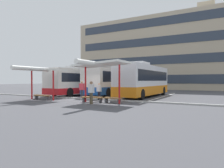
% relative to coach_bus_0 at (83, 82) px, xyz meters
% --- Properties ---
extents(ground_plane, '(160.00, 160.00, 0.00)m').
position_rel_coach_bus_0_xyz_m(ground_plane, '(3.75, -5.60, -1.63)').
color(ground_plane, '#47474C').
extents(terminal_building, '(35.73, 14.68, 17.69)m').
position_rel_coach_bus_0_xyz_m(terminal_building, '(3.78, 25.25, 5.85)').
color(terminal_building, tan).
rests_on(terminal_building, ground).
extents(coach_bus_0, '(3.48, 10.71, 3.50)m').
position_rel_coach_bus_0_xyz_m(coach_bus_0, '(0.00, 0.00, 0.00)').
color(coach_bus_0, silver).
rests_on(coach_bus_0, ground).
extents(coach_bus_1, '(2.85, 12.37, 3.68)m').
position_rel_coach_bus_0_xyz_m(coach_bus_1, '(3.58, 2.60, 0.08)').
color(coach_bus_1, silver).
rests_on(coach_bus_1, ground).
extents(coach_bus_2, '(2.74, 10.67, 3.73)m').
position_rel_coach_bus_0_xyz_m(coach_bus_2, '(7.82, 0.73, 0.09)').
color(coach_bus_2, silver).
rests_on(coach_bus_2, ground).
extents(lane_stripe_0, '(0.16, 14.00, 0.01)m').
position_rel_coach_bus_0_xyz_m(lane_stripe_0, '(-2.23, 1.18, -1.62)').
color(lane_stripe_0, white).
rests_on(lane_stripe_0, ground).
extents(lane_stripe_1, '(0.16, 14.00, 0.01)m').
position_rel_coach_bus_0_xyz_m(lane_stripe_1, '(1.76, 1.18, -1.62)').
color(lane_stripe_1, white).
rests_on(lane_stripe_1, ground).
extents(lane_stripe_2, '(0.16, 14.00, 0.01)m').
position_rel_coach_bus_0_xyz_m(lane_stripe_2, '(5.74, 1.18, -1.62)').
color(lane_stripe_2, white).
rests_on(lane_stripe_2, ground).
extents(lane_stripe_3, '(0.16, 14.00, 0.01)m').
position_rel_coach_bus_0_xyz_m(lane_stripe_3, '(9.73, 1.18, -1.62)').
color(lane_stripe_3, white).
rests_on(lane_stripe_3, ground).
extents(waiting_shelter_0, '(3.81, 4.41, 3.04)m').
position_rel_coach_bus_0_xyz_m(waiting_shelter_0, '(0.69, -7.55, 1.14)').
color(waiting_shelter_0, red).
rests_on(waiting_shelter_0, ground).
extents(bench_0, '(1.94, 0.60, 0.45)m').
position_rel_coach_bus_0_xyz_m(bench_0, '(0.69, -7.33, -1.28)').
color(bench_0, brown).
rests_on(bench_0, ground).
extents(waiting_shelter_1, '(4.16, 4.52, 3.27)m').
position_rel_coach_bus_0_xyz_m(waiting_shelter_1, '(6.89, -7.11, 1.37)').
color(waiting_shelter_1, red).
rests_on(waiting_shelter_1, ground).
extents(bench_1, '(1.88, 0.58, 0.45)m').
position_rel_coach_bus_0_xyz_m(bench_1, '(5.99, -6.87, -1.28)').
color(bench_1, brown).
rests_on(bench_1, ground).
extents(bench_2, '(1.57, 0.60, 0.45)m').
position_rel_coach_bus_0_xyz_m(bench_2, '(7.79, -6.65, -1.29)').
color(bench_2, brown).
rests_on(bench_2, ground).
extents(platform_kerb, '(44.00, 0.24, 0.12)m').
position_rel_coach_bus_0_xyz_m(platform_kerb, '(3.75, -4.95, -1.57)').
color(platform_kerb, '#ADADA8').
rests_on(platform_kerb, ground).
extents(waiting_passenger_0, '(0.50, 0.23, 1.73)m').
position_rel_coach_bus_0_xyz_m(waiting_passenger_0, '(3.34, -4.76, -0.62)').
color(waiting_passenger_0, '#33384C').
rests_on(waiting_passenger_0, ground).
extents(waiting_passenger_1, '(0.50, 0.35, 1.57)m').
position_rel_coach_bus_0_xyz_m(waiting_passenger_1, '(5.55, -5.12, -0.73)').
color(waiting_passenger_1, black).
rests_on(waiting_passenger_1, ground).
extents(waiting_passenger_2, '(0.54, 0.36, 1.73)m').
position_rel_coach_bus_0_xyz_m(waiting_passenger_2, '(6.68, -8.03, -0.62)').
color(waiting_passenger_2, brown).
rests_on(waiting_passenger_2, ground).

